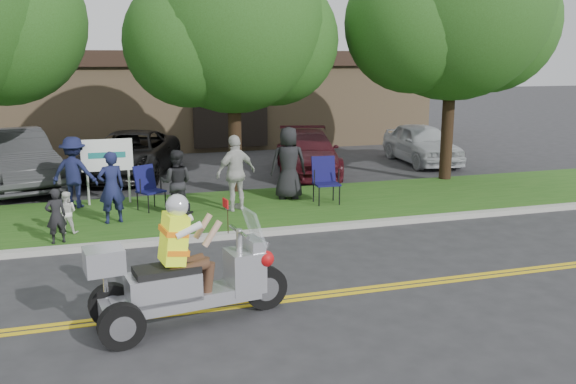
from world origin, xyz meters
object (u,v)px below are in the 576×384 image
object	(u,v)px
parked_car_mid	(130,154)
spectator_adult_mid	(176,182)
lawn_chair_a	(325,177)
spectator_adult_right	(236,173)
lawn_chair_b	(148,185)
spectator_adult_left	(111,187)
parked_car_left	(13,159)
parked_car_right	(307,153)
parked_car_far_right	(422,143)
trike_scooter	(183,280)

from	to	relation	value
parked_car_mid	spectator_adult_mid	bearing A→B (deg)	-64.34
lawn_chair_a	spectator_adult_right	distance (m)	2.36
lawn_chair_a	spectator_adult_right	bearing A→B (deg)	-173.82
lawn_chair_a	lawn_chair_b	distance (m)	4.41
lawn_chair_b	spectator_adult_left	size ratio (longest dim) A/B	0.66
lawn_chair_a	lawn_chair_b	bearing A→B (deg)	175.23
parked_car_left	parked_car_right	xyz separation A→B (m)	(8.91, -0.29, -0.16)
parked_car_right	spectator_adult_mid	bearing A→B (deg)	-122.30
lawn_chair_a	parked_car_far_right	xyz separation A→B (m)	(5.63, 5.11, -0.05)
parked_car_left	parked_car_right	bearing A→B (deg)	-19.20
trike_scooter	spectator_adult_left	distance (m)	5.66
spectator_adult_right	parked_car_right	bearing A→B (deg)	-148.36
lawn_chair_a	parked_car_left	xyz separation A→B (m)	(-7.87, 4.70, 0.09)
spectator_adult_left	spectator_adult_mid	xyz separation A→B (m)	(1.47, 0.32, -0.04)
spectator_adult_right	spectator_adult_left	bearing A→B (deg)	-15.28
parked_car_left	lawn_chair_a	bearing A→B (deg)	-48.17
spectator_adult_left	parked_car_mid	xyz separation A→B (m)	(0.71, 6.06, -0.20)
parked_car_mid	parked_car_right	xyz separation A→B (m)	(5.56, -1.18, -0.03)
trike_scooter	lawn_chair_b	bearing A→B (deg)	81.37
spectator_adult_mid	parked_car_right	size ratio (longest dim) A/B	0.32
lawn_chair_b	parked_car_mid	bearing A→B (deg)	61.19
trike_scooter	spectator_adult_mid	distance (m)	5.95
spectator_adult_left	parked_car_left	xyz separation A→B (m)	(-2.64, 5.17, -0.06)
trike_scooter	lawn_chair_a	bearing A→B (deg)	45.59
spectator_adult_left	parked_car_far_right	size ratio (longest dim) A/B	0.39
spectator_adult_left	parked_car_mid	bearing A→B (deg)	-109.26
lawn_chair_a	spectator_adult_mid	distance (m)	3.77
lawn_chair_b	spectator_adult_right	size ratio (longest dim) A/B	0.58
lawn_chair_a	parked_car_mid	world-z (taller)	parked_car_mid
spectator_adult_right	parked_car_right	world-z (taller)	spectator_adult_right
spectator_adult_mid	parked_car_left	distance (m)	6.36
spectator_adult_left	parked_car_left	size ratio (longest dim) A/B	0.31
spectator_adult_left	parked_car_right	bearing A→B (deg)	-154.72
spectator_adult_right	parked_car_far_right	xyz separation A→B (m)	(7.97, 5.25, -0.31)
parked_car_right	parked_car_far_right	world-z (taller)	parked_car_far_right
parked_car_far_right	spectator_adult_mid	bearing A→B (deg)	-145.87
spectator_adult_left	parked_car_mid	world-z (taller)	spectator_adult_left
lawn_chair_b	parked_car_right	bearing A→B (deg)	4.72
parked_car_mid	parked_car_left	bearing A→B (deg)	-147.01
parked_car_mid	parked_car_far_right	distance (m)	10.16
lawn_chair_a	parked_car_right	world-z (taller)	parked_car_right
lawn_chair_a	lawn_chair_b	xyz separation A→B (m)	(-4.38, 0.58, -0.05)
spectator_adult_right	parked_car_far_right	distance (m)	9.54
parked_car_left	trike_scooter	bearing A→B (deg)	-89.45
spectator_adult_mid	parked_car_right	distance (m)	6.62
trike_scooter	lawn_chair_b	xyz separation A→B (m)	(0.03, 6.64, 0.04)
spectator_adult_left	spectator_adult_right	distance (m)	2.92
spectator_adult_mid	spectator_adult_right	world-z (taller)	spectator_adult_right
lawn_chair_b	parked_car_mid	world-z (taller)	parked_car_mid
trike_scooter	lawn_chair_a	size ratio (longest dim) A/B	2.50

